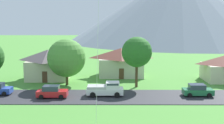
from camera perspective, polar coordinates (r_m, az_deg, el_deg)
road_strip at (r=39.15m, az=1.56°, el=-7.21°), size 160.00×7.57×0.08m
mountain_far_east_ridge at (r=152.07m, az=13.85°, el=11.42°), size 116.97×116.97×37.99m
house_left_center at (r=51.80m, az=-13.04°, el=-0.37°), size 7.89×6.80×5.49m
house_right_center at (r=53.32m, az=1.89°, el=0.08°), size 9.01×6.53×5.47m
tree_left_of_center at (r=46.06m, az=-9.44°, el=0.83°), size 6.34×6.34×7.76m
tree_right_of_center at (r=44.08m, az=5.18°, el=2.05°), size 4.88×4.88×8.18m
parked_car_red_mid_west at (r=39.33m, az=-12.35°, el=-6.09°), size 4.23×2.14×1.68m
parked_car_green_mid_east at (r=41.11m, az=17.36°, el=-5.65°), size 4.22×2.12×1.68m
pickup_truck_white_west_side at (r=39.32m, az=-1.25°, el=-5.61°), size 5.22×2.35×1.99m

